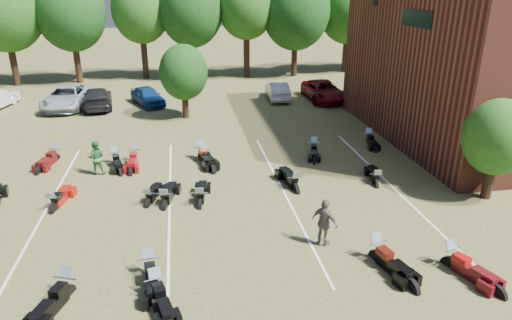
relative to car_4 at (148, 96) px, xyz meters
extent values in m
plane|color=brown|center=(4.72, -19.43, -0.68)|extent=(160.00, 160.00, 0.00)
imported|color=#979C9F|center=(-5.78, 0.14, 0.11)|extent=(2.97, 5.85, 1.58)
imported|color=black|center=(-3.61, -0.20, 0.05)|extent=(2.71, 5.24, 1.45)
imported|color=navy|center=(0.00, 0.00, 0.00)|extent=(3.08, 4.31, 1.36)
imported|color=#B2B3AE|center=(9.94, 0.06, 0.00)|extent=(1.63, 4.20, 1.36)
imported|color=#60050C|center=(13.41, -0.79, 0.06)|extent=(2.48, 5.34, 1.48)
imported|color=#38383D|center=(19.88, -0.22, 0.04)|extent=(3.60, 5.38, 1.45)
imported|color=#266730|center=(-1.73, -12.98, 0.16)|extent=(0.85, 0.68, 1.68)
imported|color=#57534A|center=(7.16, -20.89, 0.20)|extent=(0.99, 1.08, 1.77)
cube|color=black|center=(14.07, -7.43, 6.82)|extent=(0.30, 0.40, 0.30)
cube|color=black|center=(14.19, -12.43, 6.32)|extent=(0.06, 3.00, 0.80)
cylinder|color=black|center=(-11.28, 9.57, 1.36)|extent=(0.58, 0.58, 4.08)
ellipsoid|color=#1E4C19|center=(-11.28, 9.57, 5.65)|extent=(6.00, 6.00, 6.90)
cylinder|color=black|center=(-6.28, 9.57, 1.36)|extent=(0.57, 0.58, 4.08)
ellipsoid|color=#1E4C19|center=(-6.28, 9.57, 5.65)|extent=(6.00, 6.00, 6.90)
cylinder|color=black|center=(-1.28, 9.57, 1.36)|extent=(0.57, 0.58, 4.08)
ellipsoid|color=#1E4C19|center=(-1.28, 9.57, 5.65)|extent=(6.00, 6.00, 6.90)
cylinder|color=black|center=(3.72, 9.57, 1.36)|extent=(0.58, 0.58, 4.08)
ellipsoid|color=#1E4C19|center=(3.72, 9.57, 5.65)|extent=(6.00, 6.00, 6.90)
cylinder|color=black|center=(8.72, 9.57, 1.36)|extent=(0.57, 0.58, 4.08)
ellipsoid|color=#1E4C19|center=(8.72, 9.57, 5.65)|extent=(6.00, 6.00, 6.90)
cylinder|color=black|center=(13.72, 9.57, 1.36)|extent=(0.57, 0.58, 4.08)
ellipsoid|color=#1E4C19|center=(13.72, 9.57, 5.65)|extent=(6.00, 6.00, 6.90)
cylinder|color=black|center=(18.72, 9.57, 1.36)|extent=(0.57, 0.58, 4.08)
ellipsoid|color=#1E4C19|center=(18.72, 9.57, 5.65)|extent=(6.00, 6.00, 6.90)
cylinder|color=black|center=(23.72, 9.57, 1.36)|extent=(0.58, 0.58, 4.08)
ellipsoid|color=#1E4C19|center=(23.72, 9.57, 5.65)|extent=(6.00, 6.00, 6.90)
cylinder|color=black|center=(28.72, 9.57, 1.36)|extent=(0.58, 0.58, 4.08)
ellipsoid|color=#1E4C19|center=(28.72, 9.57, 5.65)|extent=(6.00, 6.00, 6.90)
cylinder|color=black|center=(15.22, -18.43, 0.17)|extent=(0.24, 0.24, 1.71)
sphere|color=#1E4C19|center=(15.22, -18.43, 2.08)|extent=(2.80, 2.80, 2.80)
cylinder|color=black|center=(2.72, -3.93, 0.27)|extent=(0.24, 0.24, 1.90)
sphere|color=#1E4C19|center=(2.72, -3.93, 2.42)|extent=(3.20, 3.20, 3.20)
cube|color=silver|center=(-3.28, -16.43, -0.68)|extent=(0.10, 14.00, 0.01)
cube|color=silver|center=(1.72, -16.43, -0.68)|extent=(0.10, 14.00, 0.01)
cube|color=silver|center=(6.72, -16.43, -0.68)|extent=(0.10, 14.00, 0.01)
cube|color=silver|center=(11.72, -16.43, -0.68)|extent=(0.10, 14.00, 0.01)
camera|label=1|loc=(2.48, -34.30, 8.13)|focal=32.00mm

